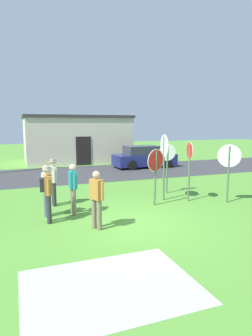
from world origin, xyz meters
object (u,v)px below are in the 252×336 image
Objects in this scene: stop_sign_far_back at (164,155)px; stop_sign_rear_right at (229,163)px; person_in_teal at (48,190)px; stop_sign_leaning_right at (156,167)px; stop_sign_low_front at (189,162)px; person_with_sunhat at (53,179)px; parked_car_on_street at (144,157)px; person_near_signs at (73,186)px; stop_sign_rear_left at (167,160)px; person_on_left at (96,197)px; person_holding_notes at (46,188)px.

stop_sign_far_back reaches higher than stop_sign_rear_right.
stop_sign_leaning_right is at bearing 8.93° from person_in_teal.
person_with_sunhat is (-5.03, 1.18, -0.57)m from stop_sign_low_front.
parked_car_on_street is at bearing 85.25° from stop_sign_rear_right.
person_near_signs is at bearing -179.21° from stop_sign_leaning_right.
stop_sign_rear_left is 0.97× the size of stop_sign_rear_right.
stop_sign_far_back is 1.16× the size of stop_sign_rear_right.
stop_sign_far_back is at bearing 150.52° from stop_sign_rear_right.
parked_car_on_street is 10.57m from person_with_sunhat.
person_on_left is (-4.03, -3.27, -0.52)m from stop_sign_rear_left.
stop_sign_far_back reaches higher than person_on_left.
stop_sign_rear_left reaches higher than person_with_sunhat.
stop_sign_far_back is at bearing 150.39° from stop_sign_low_front.
person_in_teal is at bearing -171.07° from stop_sign_leaning_right.
person_holding_notes and person_on_left have the same top height.
person_with_sunhat is 3.09m from person_on_left.
person_on_left is 0.97× the size of person_in_teal.
person_on_left is at bearing -147.88° from stop_sign_leaning_right.
person_with_sunhat is at bearing 170.56° from stop_sign_far_back.
stop_sign_rear_right is 1.32× the size of person_near_signs.
stop_sign_low_front is 0.89× the size of stop_sign_far_back.
person_with_sunhat reaches higher than person_on_left.
stop_sign_leaning_right is (-3.59, -9.10, 0.75)m from parked_car_on_street.
stop_sign_low_front reaches higher than stop_sign_rear_left.
person_on_left is (1.20, -1.76, 0.00)m from person_holding_notes.
person_holding_notes is at bearing -179.51° from stop_sign_low_front.
parked_car_on_street is at bearing 50.35° from person_holding_notes.
person_with_sunhat is (-7.12, -7.81, 0.30)m from parked_car_on_street.
stop_sign_far_back is 3.86m from person_near_signs.
parked_car_on_street is 9.07m from stop_sign_far_back.
stop_sign_rear_right is at bearing 0.06° from person_in_teal.
stop_sign_leaning_right is at bearing -175.75° from stop_sign_low_front.
stop_sign_far_back reaches higher than stop_sign_low_front.
stop_sign_far_back is 4.66m from person_holding_notes.
stop_sign_leaning_right is at bearing 32.12° from person_on_left.
person_holding_notes is 1.00× the size of person_near_signs.
parked_car_on_street is 1.67× the size of stop_sign_far_back.
person_on_left and person_near_signs have the same top height.
person_holding_notes is 1.00× the size of person_on_left.
person_near_signs is (-6.65, -9.14, 0.26)m from parked_car_on_street.
stop_sign_rear_left is 1.03× the size of stop_sign_leaning_right.
stop_sign_far_back is at bearing 14.77° from person_in_teal.
person_in_teal is at bearing -146.68° from person_near_signs.
person_with_sunhat is (-4.86, -0.29, -0.49)m from stop_sign_rear_left.
person_holding_notes is at bearing 172.72° from person_near_signs.
stop_sign_leaning_right is 3.93m from person_holding_notes.
person_on_left is at bearing -168.84° from stop_sign_rear_right.
stop_sign_leaning_right is 1.21× the size of person_in_teal.
stop_sign_rear_right is (1.45, -2.19, 0.07)m from stop_sign_rear_left.
stop_sign_leaning_right is at bearing 0.79° from person_near_signs.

